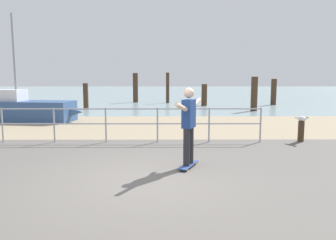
{
  "coord_description": "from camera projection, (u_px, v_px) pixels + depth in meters",
  "views": [
    {
      "loc": [
        0.38,
        -5.99,
        1.96
      ],
      "look_at": [
        0.43,
        2.0,
        0.9
      ],
      "focal_mm": 34.95,
      "sensor_mm": 36.0,
      "label": 1
    }
  ],
  "objects": [
    {
      "name": "groyne_post_0",
      "position": [
        86.0,
        97.0,
        19.46
      ],
      "size": [
        0.3,
        0.3,
        1.58
      ],
      "primitive_type": "cylinder",
      "color": "#422D1E",
      "rests_on": "ground"
    },
    {
      "name": "railing_fence",
      "position": [
        80.0,
        120.0,
        9.65
      ],
      "size": [
        10.77,
        0.05,
        1.05
      ],
      "color": "#9EA0A5",
      "rests_on": "ground"
    },
    {
      "name": "sailboat",
      "position": [
        27.0,
        110.0,
        14.39
      ],
      "size": [
        5.05,
        2.03,
        4.66
      ],
      "color": "#335184",
      "rests_on": "ground"
    },
    {
      "name": "groyne_post_2",
      "position": [
        168.0,
        88.0,
        24.23
      ],
      "size": [
        0.25,
        0.25,
        2.27
      ],
      "primitive_type": "cylinder",
      "color": "#422D1E",
      "rests_on": "ground"
    },
    {
      "name": "skateboarder",
      "position": [
        189.0,
        122.0,
        6.92
      ],
      "size": [
        0.66,
        1.36,
        1.65
      ],
      "color": "#26262B",
      "rests_on": "skateboard"
    },
    {
      "name": "groyne_post_5",
      "position": [
        274.0,
        92.0,
        22.68
      ],
      "size": [
        0.38,
        0.38,
        1.82
      ],
      "primitive_type": "cylinder",
      "color": "#422D1E",
      "rests_on": "ground"
    },
    {
      "name": "sea_surface",
      "position": [
        163.0,
        92.0,
        40.88
      ],
      "size": [
        72.0,
        50.0,
        0.04
      ],
      "primitive_type": "cube",
      "color": "#849EA3",
      "rests_on": "ground"
    },
    {
      "name": "ground_plane",
      "position": [
        142.0,
        201.0,
        5.2
      ],
      "size": [
        24.0,
        10.0,
        0.04
      ],
      "primitive_type": "cube",
      "color": "#605B56",
      "rests_on": "ground"
    },
    {
      "name": "bollard_short",
      "position": [
        301.0,
        132.0,
        9.82
      ],
      "size": [
        0.18,
        0.18,
        0.64
      ],
      "primitive_type": "cylinder",
      "color": "#422D1E",
      "rests_on": "ground"
    },
    {
      "name": "groyne_post_1",
      "position": [
        135.0,
        88.0,
        24.92
      ],
      "size": [
        0.39,
        0.39,
        2.24
      ],
      "primitive_type": "cylinder",
      "color": "#422D1E",
      "rests_on": "ground"
    },
    {
      "name": "beach_strip",
      "position": [
        156.0,
        126.0,
        13.13
      ],
      "size": [
        24.0,
        6.0,
        0.04
      ],
      "primitive_type": "cube",
      "color": "tan",
      "rests_on": "ground"
    },
    {
      "name": "groyne_post_4",
      "position": [
        254.0,
        94.0,
        18.61
      ],
      "size": [
        0.38,
        0.38,
        1.96
      ],
      "primitive_type": "cylinder",
      "color": "#422D1E",
      "rests_on": "ground"
    },
    {
      "name": "seagull",
      "position": [
        302.0,
        119.0,
        9.75
      ],
      "size": [
        0.28,
        0.45,
        0.18
      ],
      "color": "white",
      "rests_on": "bollard_short"
    },
    {
      "name": "groyne_post_3",
      "position": [
        204.0,
        95.0,
        21.97
      ],
      "size": [
        0.38,
        0.38,
        1.47
      ],
      "primitive_type": "cylinder",
      "color": "#422D1E",
      "rests_on": "ground"
    },
    {
      "name": "skateboard",
      "position": [
        188.0,
        165.0,
        7.05
      ],
      "size": [
        0.51,
        0.81,
        0.08
      ],
      "color": "#334C8C",
      "rests_on": "ground"
    }
  ]
}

